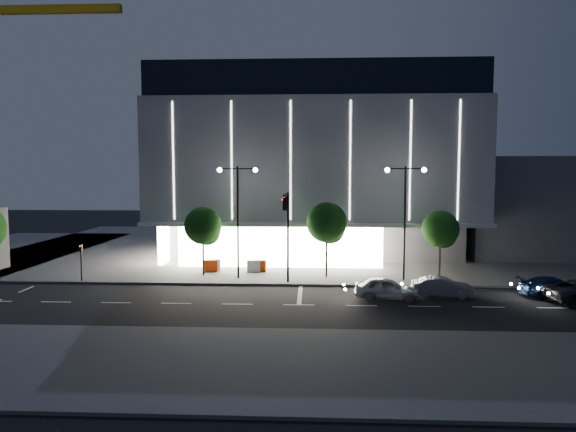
% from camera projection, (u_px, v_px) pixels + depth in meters
% --- Properties ---
extents(ground, '(160.00, 160.00, 0.00)m').
position_uv_depth(ground, '(270.00, 299.00, 34.57)').
color(ground, black).
rests_on(ground, ground).
extents(sidewalk_museum, '(70.00, 40.00, 0.15)m').
position_uv_depth(sidewalk_museum, '(331.00, 247.00, 58.22)').
color(sidewalk_museum, '#474747').
rests_on(sidewalk_museum, ground).
extents(sidewalk_near, '(70.00, 10.00, 0.15)m').
position_uv_depth(sidewalk_near, '(361.00, 366.00, 22.39)').
color(sidewalk_near, '#474747').
rests_on(sidewalk_near, ground).
extents(museum, '(30.00, 25.80, 18.00)m').
position_uv_depth(museum, '(314.00, 165.00, 55.86)').
color(museum, '#4C4C51').
rests_on(museum, ground).
extents(annex_building, '(16.00, 20.00, 10.00)m').
position_uv_depth(annex_building, '(521.00, 204.00, 56.83)').
color(annex_building, '#4C4C51').
rests_on(annex_building, ground).
extents(traffic_mast, '(0.33, 5.89, 7.07)m').
position_uv_depth(traffic_mast, '(287.00, 220.00, 37.43)').
color(traffic_mast, black).
rests_on(traffic_mast, ground).
extents(street_lamp_west, '(3.16, 0.36, 9.00)m').
position_uv_depth(street_lamp_west, '(238.00, 205.00, 40.18)').
color(street_lamp_west, black).
rests_on(street_lamp_west, ground).
extents(street_lamp_east, '(3.16, 0.36, 9.00)m').
position_uv_depth(street_lamp_east, '(405.00, 206.00, 39.58)').
color(street_lamp_east, black).
rests_on(street_lamp_east, ground).
extents(ped_signal_far, '(0.22, 0.24, 3.00)m').
position_uv_depth(ped_signal_far, '(81.00, 258.00, 39.59)').
color(ped_signal_far, black).
rests_on(ped_signal_far, ground).
extents(tree_left, '(3.02, 3.02, 5.72)m').
position_uv_depth(tree_left, '(203.00, 228.00, 41.50)').
color(tree_left, black).
rests_on(tree_left, ground).
extents(tree_mid, '(3.25, 3.25, 6.15)m').
position_uv_depth(tree_mid, '(327.00, 225.00, 41.01)').
color(tree_mid, black).
rests_on(tree_mid, ground).
extents(tree_right, '(2.91, 2.91, 5.51)m').
position_uv_depth(tree_right, '(441.00, 231.00, 40.63)').
color(tree_right, black).
rests_on(tree_right, ground).
extents(car_lead, '(4.46, 2.07, 1.48)m').
position_uv_depth(car_lead, '(387.00, 288.00, 34.46)').
color(car_lead, '#9A9CA1').
rests_on(car_lead, ground).
extents(car_second, '(4.29, 1.87, 1.37)m').
position_uv_depth(car_second, '(442.00, 287.00, 35.08)').
color(car_second, '#B0B2B8').
rests_on(car_second, ground).
extents(car_third, '(4.87, 2.38, 1.36)m').
position_uv_depth(car_third, '(554.00, 287.00, 35.03)').
color(car_third, navy).
rests_on(car_third, ground).
extents(barrier_a, '(1.13, 0.45, 1.00)m').
position_uv_depth(barrier_a, '(211.00, 266.00, 43.13)').
color(barrier_a, '#F03A0D').
rests_on(barrier_a, sidewalk_museum).
extents(barrier_b, '(1.13, 0.51, 1.00)m').
position_uv_depth(barrier_b, '(214.00, 265.00, 43.57)').
color(barrier_b, silver).
rests_on(barrier_b, sidewalk_museum).
extents(barrier_c, '(1.13, 0.54, 1.00)m').
position_uv_depth(barrier_c, '(260.00, 266.00, 43.23)').
color(barrier_c, '#E44A0C').
rests_on(barrier_c, sidewalk_museum).
extents(barrier_d, '(1.11, 0.30, 1.00)m').
position_uv_depth(barrier_d, '(254.00, 266.00, 43.03)').
color(barrier_d, silver).
rests_on(barrier_d, sidewalk_museum).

